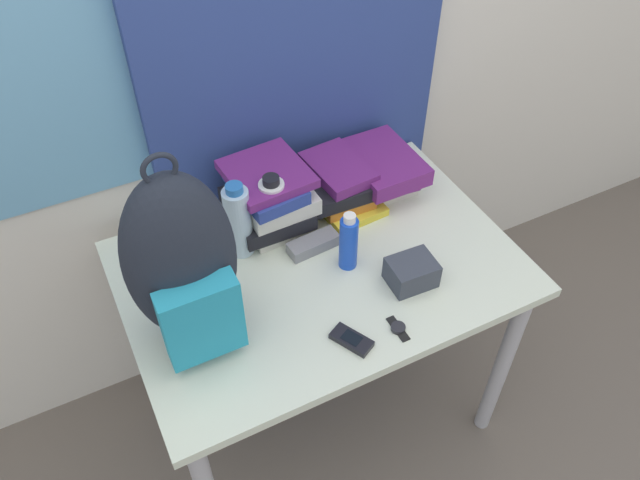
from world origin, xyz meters
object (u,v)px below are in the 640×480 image
backpack (183,266)px  sunglasses_case (313,244)px  cell_phone (352,340)px  camera_pouch (411,272)px  wristwatch (398,328)px  book_stack_center (337,183)px  water_bottle (238,221)px  sports_bottle (273,211)px  sunscreen_bottle (349,242)px  book_stack_right (379,170)px  book_stack_left (269,197)px

backpack → sunglasses_case: backpack is taller
cell_phone → camera_pouch: 0.26m
camera_pouch → wristwatch: size_ratio=1.56×
book_stack_center → camera_pouch: (0.02, -0.39, -0.03)m
wristwatch → cell_phone: bearing=171.1°
water_bottle → sunglasses_case: water_bottle is taller
sports_bottle → wristwatch: (0.15, -0.44, -0.10)m
backpack → sunscreen_bottle: size_ratio=2.95×
book_stack_center → camera_pouch: size_ratio=2.25×
backpack → book_stack_right: bearing=21.8°
water_bottle → sunscreen_bottle: water_bottle is taller
wristwatch → book_stack_center: bearing=79.6°
book_stack_left → book_stack_right: book_stack_left is taller
sunscreen_bottle → cell_phone: 0.28m
book_stack_left → book_stack_right: 0.37m
book_stack_left → sports_bottle: size_ratio=1.15×
sports_bottle → wristwatch: size_ratio=2.75×
camera_pouch → cell_phone: bearing=-156.7°
sunglasses_case → sunscreen_bottle: bearing=-59.3°
book_stack_center → water_bottle: bearing=-168.7°
water_bottle → cell_phone: bearing=-73.4°
camera_pouch → backpack: bearing=169.3°
backpack → sports_bottle: bearing=34.4°
cell_phone → wristwatch: (0.12, -0.02, -0.00)m
wristwatch → water_bottle: bearing=119.5°
book_stack_right → sports_bottle: sports_bottle is taller
sunglasses_case → backpack: bearing=-162.5°
book_stack_center → water_bottle: size_ratio=1.21×
book_stack_center → wristwatch: 0.52m
backpack → sunscreen_bottle: 0.48m
book_stack_right → sunglasses_case: (-0.30, -0.16, -0.05)m
cell_phone → camera_pouch: bearing=23.3°
book_stack_right → sunscreen_bottle: (-0.25, -0.25, 0.02)m
backpack → water_bottle: size_ratio=2.29×
book_stack_left → wristwatch: book_stack_left is taller
sunscreen_bottle → wristwatch: sunscreen_bottle is taller
book_stack_right → water_bottle: 0.50m
book_stack_center → sunglasses_case: bearing=-135.4°
backpack → book_stack_center: backpack is taller
book_stack_left → sunscreen_bottle: book_stack_left is taller
book_stack_left → backpack: bearing=-139.5°
cell_phone → camera_pouch: (0.24, 0.10, 0.03)m
backpack → book_stack_right: (0.70, 0.28, -0.17)m
water_bottle → sports_bottle: water_bottle is taller
sunscreen_bottle → cell_phone: sunscreen_bottle is taller
book_stack_left → cell_phone: (0.01, -0.49, -0.09)m
book_stack_right → water_bottle: size_ratio=1.12×
sunglasses_case → camera_pouch: bearing=-52.1°
sports_bottle → sunscreen_bottle: 0.23m
book_stack_left → book_stack_right: size_ratio=0.97×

